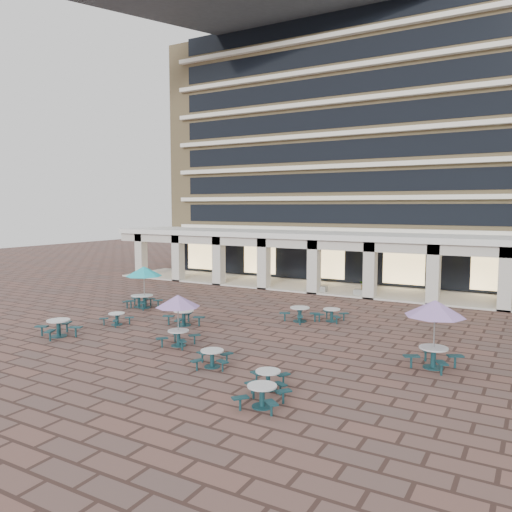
% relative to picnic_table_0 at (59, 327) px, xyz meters
% --- Properties ---
extents(ground, '(120.00, 120.00, 0.00)m').
position_rel_picnic_table_0_xyz_m(ground, '(8.16, 5.29, -0.50)').
color(ground, brown).
rests_on(ground, ground).
extents(apartment_building, '(40.00, 15.50, 25.20)m').
position_rel_picnic_table_0_xyz_m(apartment_building, '(8.16, 30.76, 12.10)').
color(apartment_building, tan).
rests_on(apartment_building, ground).
extents(retail_arcade, '(42.00, 6.60, 4.40)m').
position_rel_picnic_table_0_xyz_m(retail_arcade, '(8.16, 20.09, 2.50)').
color(retail_arcade, white).
rests_on(retail_arcade, ground).
extents(picnic_table_0, '(2.27, 2.27, 0.84)m').
position_rel_picnic_table_0_xyz_m(picnic_table_0, '(0.00, 0.00, 0.00)').
color(picnic_table_0, '#163D42').
rests_on(picnic_table_0, ground).
extents(picnic_table_1, '(1.91, 1.91, 0.70)m').
position_rel_picnic_table_0_xyz_m(picnic_table_1, '(9.27, -0.13, -0.09)').
color(picnic_table_1, '#163D42').
rests_on(picnic_table_1, ground).
extents(picnic_table_2, '(1.75, 1.75, 0.72)m').
position_rel_picnic_table_0_xyz_m(picnic_table_2, '(12.95, -2.64, -0.07)').
color(picnic_table_2, '#163D42').
rests_on(picnic_table_2, ground).
extents(picnic_table_3, '(1.80, 1.80, 0.67)m').
position_rel_picnic_table_0_xyz_m(picnic_table_3, '(12.37, -1.16, -0.10)').
color(picnic_table_3, '#163D42').
rests_on(picnic_table_3, ground).
extents(picnic_table_4, '(2.28, 2.28, 2.63)m').
position_rel_picnic_table_0_xyz_m(picnic_table_4, '(-1.15, 7.41, 1.73)').
color(picnic_table_4, '#163D42').
rests_on(picnic_table_4, ground).
extents(picnic_table_5, '(1.55, 1.55, 0.65)m').
position_rel_picnic_table_0_xyz_m(picnic_table_5, '(0.67, 3.22, -0.11)').
color(picnic_table_5, '#163D42').
rests_on(picnic_table_5, ground).
extents(picnic_table_6, '(2.04, 2.04, 2.36)m').
position_rel_picnic_table_0_xyz_m(picnic_table_6, '(6.18, 1.62, 1.50)').
color(picnic_table_6, '#163D42').
rests_on(picnic_table_6, ground).
extents(picnic_table_8, '(2.27, 2.27, 0.83)m').
position_rel_picnic_table_0_xyz_m(picnic_table_8, '(3.91, 4.93, -0.01)').
color(picnic_table_8, '#163D42').
rests_on(picnic_table_8, ground).
extents(picnic_table_9, '(2.18, 2.18, 0.81)m').
position_rel_picnic_table_0_xyz_m(picnic_table_9, '(8.98, 8.85, -0.02)').
color(picnic_table_9, '#163D42').
rests_on(picnic_table_9, ground).
extents(picnic_table_10, '(1.63, 1.63, 0.71)m').
position_rel_picnic_table_0_xyz_m(picnic_table_10, '(10.50, 9.79, -0.08)').
color(picnic_table_10, '#163D42').
rests_on(picnic_table_10, ground).
extents(picnic_table_11, '(2.35, 2.35, 2.71)m').
position_rel_picnic_table_0_xyz_m(picnic_table_11, '(16.97, 4.12, 1.80)').
color(picnic_table_11, '#163D42').
rests_on(picnic_table_11, ground).
extents(picnic_table_12, '(2.03, 2.03, 0.76)m').
position_rel_picnic_table_0_xyz_m(picnic_table_12, '(-1.65, 7.45, -0.05)').
color(picnic_table_12, '#163D42').
rests_on(picnic_table_12, ground).
extents(planter_left, '(1.50, 0.70, 1.20)m').
position_rel_picnic_table_0_xyz_m(planter_left, '(6.11, 18.19, -0.04)').
color(planter_left, gray).
rests_on(planter_left, ground).
extents(planter_right, '(1.50, 0.75, 1.27)m').
position_rel_picnic_table_0_xyz_m(planter_right, '(9.75, 18.19, 0.01)').
color(planter_right, gray).
rests_on(planter_right, ground).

